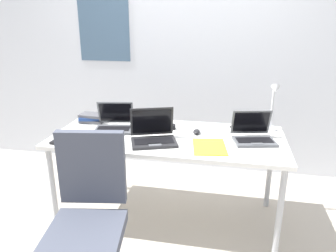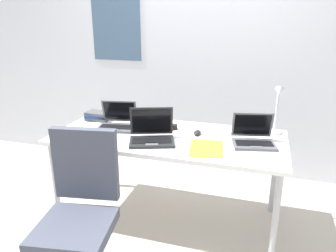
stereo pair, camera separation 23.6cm
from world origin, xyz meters
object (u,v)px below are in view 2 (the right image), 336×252
at_px(desk_lamp, 277,110).
at_px(book_stack, 98,116).
at_px(office_chair, 80,224).
at_px(paper_folder_mid_desk, 206,148).
at_px(computer_mouse, 197,133).
at_px(cell_phone, 241,131).
at_px(laptop_by_keyboard, 152,135).
at_px(laptop_near_mouse, 117,123).
at_px(headphones, 165,127).
at_px(laptop_front_left, 253,138).
at_px(external_keyboard, 74,139).

bearing_deg(desk_lamp, book_stack, -177.46).
bearing_deg(office_chair, paper_folder_mid_desk, 42.52).
height_order(computer_mouse, cell_phone, computer_mouse).
relative_size(laptop_by_keyboard, cell_phone, 2.92).
height_order(cell_phone, paper_folder_mid_desk, cell_phone).
height_order(cell_phone, book_stack, book_stack).
xyz_separation_m(laptop_near_mouse, headphones, (0.39, 0.10, -0.03)).
distance_m(desk_lamp, laptop_by_keyboard, 0.99).
height_order(desk_lamp, book_stack, desk_lamp).
bearing_deg(headphones, book_stack, 175.86).
bearing_deg(book_stack, laptop_front_left, -7.95).
height_order(computer_mouse, office_chair, office_chair).
bearing_deg(desk_lamp, laptop_near_mouse, -170.39).
bearing_deg(laptop_by_keyboard, paper_folder_mid_desk, -3.68).
xyz_separation_m(external_keyboard, computer_mouse, (0.86, 0.40, 0.01)).
relative_size(laptop_near_mouse, book_stack, 1.51).
relative_size(book_stack, paper_folder_mid_desk, 0.73).
bearing_deg(paper_folder_mid_desk, laptop_front_left, 31.54).
xyz_separation_m(laptop_front_left, book_stack, (-1.38, 0.19, -0.01)).
relative_size(headphones, office_chair, 0.22).
relative_size(cell_phone, book_stack, 0.60).
distance_m(desk_lamp, book_stack, 1.54).
bearing_deg(laptop_by_keyboard, office_chair, -111.52).
xyz_separation_m(external_keyboard, headphones, (0.57, 0.47, 0.01)).
bearing_deg(book_stack, cell_phone, 2.92).
relative_size(laptop_front_left, headphones, 1.63).
bearing_deg(laptop_by_keyboard, laptop_front_left, 12.67).
bearing_deg(laptop_near_mouse, paper_folder_mid_desk, -16.48).
bearing_deg(paper_folder_mid_desk, laptop_by_keyboard, 176.32).
xyz_separation_m(laptop_by_keyboard, office_chair, (-0.25, -0.64, -0.39)).
bearing_deg(office_chair, external_keyboard, 122.50).
relative_size(desk_lamp, laptop_by_keyboard, 1.01).
bearing_deg(cell_phone, paper_folder_mid_desk, -159.12).
height_order(external_keyboard, headphones, headphones).
bearing_deg(office_chair, headphones, 74.83).
bearing_deg(laptop_by_keyboard, desk_lamp, 25.71).
xyz_separation_m(laptop_near_mouse, computer_mouse, (0.68, 0.03, -0.03)).
height_order(laptop_near_mouse, external_keyboard, laptop_near_mouse).
xyz_separation_m(external_keyboard, office_chair, (0.31, -0.49, -0.35)).
distance_m(book_stack, office_chair, 1.14).
distance_m(external_keyboard, paper_folder_mid_desk, 0.99).
xyz_separation_m(cell_phone, book_stack, (-1.27, -0.06, 0.03)).
xyz_separation_m(desk_lamp, external_keyboard, (-1.45, -0.58, -0.19)).
xyz_separation_m(laptop_near_mouse, external_keyboard, (-0.18, -0.37, -0.03)).
xyz_separation_m(laptop_by_keyboard, external_keyboard, (-0.56, -0.16, -0.04)).
bearing_deg(cell_phone, office_chair, -174.18).
xyz_separation_m(external_keyboard, paper_folder_mid_desk, (0.98, 0.13, -0.01)).
bearing_deg(desk_lamp, computer_mouse, -162.19).
bearing_deg(computer_mouse, paper_folder_mid_desk, -66.82).
xyz_separation_m(desk_lamp, laptop_front_left, (-0.15, -0.26, -0.15)).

